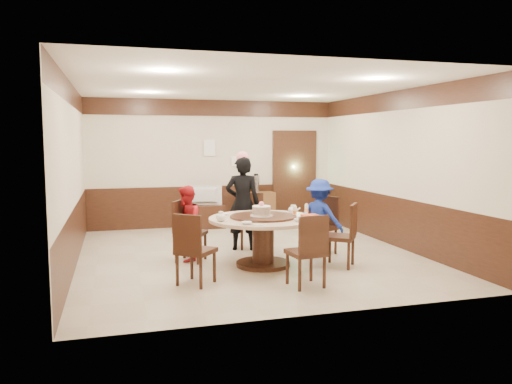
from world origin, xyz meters
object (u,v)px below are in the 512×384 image
object	(u,v)px
tv_stand	(205,217)
side_cabinet	(256,209)
thermos	(256,184)
person_standing	(243,203)
television	(205,195)
banquet_table	(263,231)
birthday_cake	(262,211)
person_red	(186,223)
shrimp_platter	(310,217)
person_blue	(320,217)

from	to	relation	value
tv_stand	side_cabinet	size ratio (longest dim) A/B	1.06
side_cabinet	thermos	world-z (taller)	thermos
person_standing	television	size ratio (longest dim) A/B	2.18
person_standing	television	xyz separation A→B (m)	(-0.26, 2.33, -0.10)
banquet_table	thermos	world-z (taller)	thermos
person_standing	side_cabinet	bearing A→B (deg)	-94.90
birthday_cake	side_cabinet	bearing A→B (deg)	75.38
person_standing	birthday_cake	size ratio (longest dim) A/B	4.78
banquet_table	person_standing	bearing A→B (deg)	90.95
person_standing	person_red	world-z (taller)	person_standing
person_red	television	size ratio (longest dim) A/B	1.60
person_red	television	bearing A→B (deg)	176.63
person_red	thermos	size ratio (longest dim) A/B	3.18
banquet_table	tv_stand	world-z (taller)	banquet_table
birthday_cake	side_cabinet	world-z (taller)	birthday_cake
shrimp_platter	tv_stand	world-z (taller)	shrimp_platter
thermos	person_blue	bearing A→B (deg)	-85.75
banquet_table	birthday_cake	xyz separation A→B (m)	(-0.04, -0.03, 0.32)
birthday_cake	person_blue	bearing A→B (deg)	22.95
shrimp_platter	tv_stand	size ratio (longest dim) A/B	0.35
birthday_cake	shrimp_platter	xyz separation A→B (m)	(0.67, -0.27, -0.08)
thermos	person_red	bearing A→B (deg)	-124.26
tv_stand	person_standing	bearing A→B (deg)	-83.58
shrimp_platter	television	size ratio (longest dim) A/B	0.40
person_blue	tv_stand	distance (m)	3.39
side_cabinet	banquet_table	bearing A→B (deg)	-104.21
banquet_table	television	bearing A→B (deg)	94.58
person_standing	person_red	size ratio (longest dim) A/B	1.36
side_cabinet	thermos	distance (m)	0.57
person_red	banquet_table	bearing A→B (deg)	71.52
birthday_cake	side_cabinet	size ratio (longest dim) A/B	0.43
person_red	television	xyz separation A→B (m)	(0.80, 2.88, 0.11)
person_blue	tv_stand	bearing A→B (deg)	-17.13
tv_stand	person_blue	bearing A→B (deg)	-65.33
shrimp_platter	television	xyz separation A→B (m)	(-0.92, 3.83, -0.06)
thermos	banquet_table	bearing A→B (deg)	-104.14
tv_stand	birthday_cake	bearing A→B (deg)	-86.03
tv_stand	side_cabinet	bearing A→B (deg)	1.46
banquet_table	thermos	distance (m)	3.68
shrimp_platter	birthday_cake	bearing A→B (deg)	157.93
person_standing	person_blue	size ratio (longest dim) A/B	1.28
television	side_cabinet	world-z (taller)	television
banquet_table	side_cabinet	bearing A→B (deg)	75.79
person_standing	person_blue	xyz separation A→B (m)	(1.14, -0.73, -0.18)
banquet_table	person_red	distance (m)	1.26
banquet_table	television	xyz separation A→B (m)	(-0.28, 3.52, 0.18)
person_blue	side_cabinet	size ratio (longest dim) A/B	1.60
banquet_table	side_cabinet	xyz separation A→B (m)	(0.90, 3.55, -0.16)
birthday_cake	shrimp_platter	bearing A→B (deg)	-22.07
tv_stand	television	distance (m)	0.47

